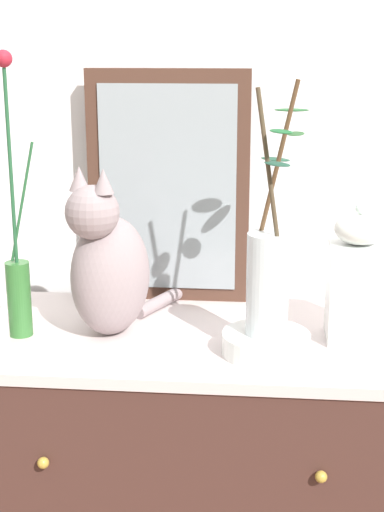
# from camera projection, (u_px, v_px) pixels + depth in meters

# --- Properties ---
(wall_back) EXTENTS (4.40, 0.08, 2.60)m
(wall_back) POSITION_uv_depth(u_px,v_px,m) (204.00, 117.00, 1.90)
(wall_back) COLOR white
(wall_back) RESTS_ON ground_plane
(sideboard) EXTENTS (1.26, 0.53, 0.85)m
(sideboard) POSITION_uv_depth(u_px,v_px,m) (192.00, 499.00, 1.82)
(sideboard) COLOR #432822
(sideboard) RESTS_ON ground_plane
(mirror_leaning) EXTENTS (0.40, 0.03, 0.57)m
(mirror_leaning) POSITION_uv_depth(u_px,v_px,m) (168.00, 188.00, 1.86)
(mirror_leaning) COLOR #492D22
(mirror_leaning) RESTS_ON sideboard
(cat_sitting) EXTENTS (0.26, 0.40, 0.38)m
(cat_sitting) POSITION_uv_depth(u_px,v_px,m) (109.00, 266.00, 1.66)
(cat_sitting) COLOR gray
(cat_sitting) RESTS_ON sideboard
(vase_slim_green) EXTENTS (0.08, 0.05, 0.62)m
(vase_slim_green) POSITION_uv_depth(u_px,v_px,m) (18.00, 273.00, 1.66)
(vase_slim_green) COLOR #316B2F
(vase_slim_green) RESTS_ON sideboard
(bowl_porcelain) EXTENTS (0.18, 0.18, 0.05)m
(bowl_porcelain) POSITION_uv_depth(u_px,v_px,m) (266.00, 344.00, 1.59)
(bowl_porcelain) COLOR white
(bowl_porcelain) RESTS_ON sideboard
(vase_glass_clear) EXTENTS (0.12, 0.21, 0.52)m
(vase_glass_clear) POSITION_uv_depth(u_px,v_px,m) (268.00, 275.00, 1.55)
(vase_glass_clear) COLOR silver
(vase_glass_clear) RESTS_ON bowl_porcelain
(jar_lidded_porcelain) EXTENTS (0.12, 0.12, 0.30)m
(jar_lidded_porcelain) POSITION_uv_depth(u_px,v_px,m) (357.00, 280.00, 1.64)
(jar_lidded_porcelain) COLOR white
(jar_lidded_porcelain) RESTS_ON sideboard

